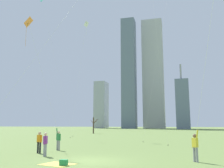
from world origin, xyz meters
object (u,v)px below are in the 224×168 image
at_px(kite_flyer_far_back_orange, 51,109).
at_px(bystander_strolling_midfield, 39,141).
at_px(kite_flyer_midfield_center_blue, 202,90).
at_px(picnic_spot, 61,163).
at_px(bare_tree_rightmost, 94,124).
at_px(bystander_far_off_by_trees, 45,143).
at_px(distant_kite_high_overhead_white, 85,32).
at_px(distant_kite_drifting_left_teal, 44,9).

xyz_separation_m(kite_flyer_far_back_orange, bystander_strolling_midfield, (0.40, -2.32, -2.59)).
bearing_deg(kite_flyer_far_back_orange, kite_flyer_midfield_center_blue, -22.24).
relative_size(bystander_strolling_midfield, picnic_spot, 0.76).
bearing_deg(bare_tree_rightmost, kite_flyer_far_back_orange, -77.18).
bearing_deg(bare_tree_rightmost, picnic_spot, -73.61).
xyz_separation_m(bystander_far_off_by_trees, picnic_spot, (2.69, -3.01, -0.81)).
height_order(kite_flyer_far_back_orange, distant_kite_high_overhead_white, distant_kite_high_overhead_white).
bearing_deg(picnic_spot, bare_tree_rightmost, 106.39).
distance_m(bystander_strolling_midfield, picnic_spot, 6.14).
relative_size(bystander_far_off_by_trees, bystander_strolling_midfield, 1.00).
distance_m(kite_flyer_midfield_center_blue, kite_flyer_far_back_orange, 13.14).
relative_size(kite_flyer_midfield_center_blue, bystander_strolling_midfield, 9.22).
distance_m(kite_flyer_far_back_orange, distant_kite_high_overhead_white, 24.19).
height_order(distant_kite_high_overhead_white, picnic_spot, distant_kite_high_overhead_white).
height_order(kite_flyer_far_back_orange, bare_tree_rightmost, kite_flyer_far_back_orange).
bearing_deg(distant_kite_high_overhead_white, picnic_spot, -71.54).
relative_size(kite_flyer_midfield_center_blue, kite_flyer_far_back_orange, 1.18).
xyz_separation_m(distant_kite_drifting_left_teal, bare_tree_rightmost, (6.38, 14.03, -23.48)).
bearing_deg(distant_kite_drifting_left_teal, bystander_strolling_midfield, -58.80).
xyz_separation_m(kite_flyer_far_back_orange, picnic_spot, (4.46, -6.86, -3.40)).
bearing_deg(kite_flyer_far_back_orange, distant_kite_high_overhead_white, 102.33).
xyz_separation_m(bystander_far_off_by_trees, distant_kite_drifting_left_teal, (-16.49, 26.50, 24.73)).
bearing_deg(picnic_spot, kite_flyer_far_back_orange, 123.03).
height_order(kite_flyer_far_back_orange, bystander_strolling_midfield, kite_flyer_far_back_orange).
height_order(bystander_far_off_by_trees, bystander_strolling_midfield, same).
bearing_deg(distant_kite_drifting_left_teal, kite_flyer_far_back_orange, -56.97).
bearing_deg(bare_tree_rightmost, distant_kite_drifting_left_teal, -114.45).
distance_m(kite_flyer_midfield_center_blue, bare_tree_rightmost, 46.46).
distance_m(bystander_far_off_by_trees, picnic_spot, 4.12).
xyz_separation_m(bystander_far_off_by_trees, bystander_strolling_midfield, (-1.37, 1.52, 0.00)).
relative_size(bystander_far_off_by_trees, distant_kite_drifting_left_teal, 0.06).
distance_m(bystander_far_off_by_trees, distant_kite_high_overhead_white, 29.07).
relative_size(kite_flyer_far_back_orange, bystander_far_off_by_trees, 7.84).
xyz_separation_m(kite_flyer_far_back_orange, bystander_far_off_by_trees, (1.76, -3.85, -2.59)).
bearing_deg(distant_kite_drifting_left_teal, kite_flyer_midfield_center_blue, -45.78).
bearing_deg(bystander_far_off_by_trees, distant_kite_drifting_left_teal, 121.90).
xyz_separation_m(bystander_strolling_midfield, distant_kite_drifting_left_teal, (-15.12, 24.97, 24.73)).
distance_m(bystander_strolling_midfield, bare_tree_rightmost, 39.99).
bearing_deg(kite_flyer_midfield_center_blue, bystander_far_off_by_trees, 173.85).
height_order(kite_flyer_midfield_center_blue, kite_flyer_far_back_orange, kite_flyer_midfield_center_blue).
bearing_deg(bystander_far_off_by_trees, distant_kite_high_overhead_white, 104.54).
height_order(picnic_spot, bare_tree_rightmost, bare_tree_rightmost).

